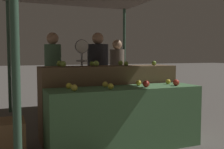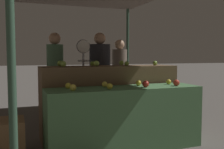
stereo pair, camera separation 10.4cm
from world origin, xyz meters
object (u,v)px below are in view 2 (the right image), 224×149
object	(u,v)px
person_customer_left	(55,70)
person_customer_right	(120,71)
produce_scale	(83,65)
person_vendor_at_scale	(100,70)
wooden_crate_side	(5,139)

from	to	relation	value
person_customer_left	person_customer_right	world-z (taller)	person_customer_left
produce_scale	person_customer_right	xyz separation A→B (m)	(0.98, 0.73, -0.17)
person_customer_left	person_customer_right	xyz separation A→B (m)	(1.40, 0.24, -0.06)
person_vendor_at_scale	person_customer_left	bearing A→B (deg)	-32.68
person_customer_right	produce_scale	bearing A→B (deg)	34.06
produce_scale	wooden_crate_side	xyz separation A→B (m)	(-1.27, -1.05, -0.86)
produce_scale	person_customer_left	world-z (taller)	person_customer_left
person_vendor_at_scale	person_customer_right	xyz separation A→B (m)	(0.57, 0.41, -0.04)
produce_scale	person_vendor_at_scale	size ratio (longest dim) A/B	0.91
produce_scale	person_customer_right	size ratio (longest dim) A/B	0.96
person_customer_left	wooden_crate_side	world-z (taller)	person_customer_left
produce_scale	person_vendor_at_scale	bearing A→B (deg)	38.22
produce_scale	person_vendor_at_scale	world-z (taller)	person_vendor_at_scale
person_vendor_at_scale	person_customer_left	world-z (taller)	person_vendor_at_scale
person_customer_right	wooden_crate_side	world-z (taller)	person_customer_right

